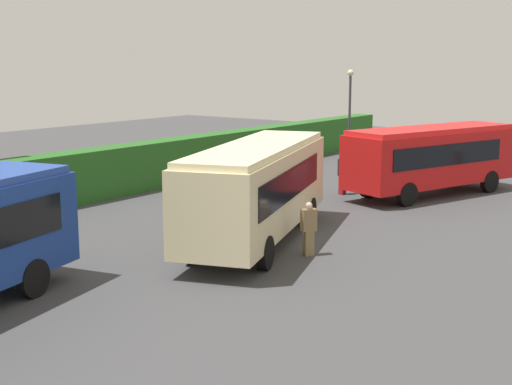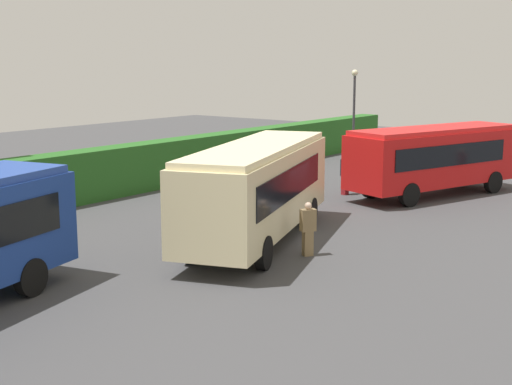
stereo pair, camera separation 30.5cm
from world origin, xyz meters
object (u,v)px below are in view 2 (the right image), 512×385
(bus_cream, at_px, (257,186))
(person_right, at_px, (345,173))
(lamppost, at_px, (354,106))
(bus_red, at_px, (435,156))
(person_center, at_px, (308,228))
(traffic_cone, at_px, (377,162))

(bus_cream, distance_m, person_right, 9.29)
(bus_cream, relative_size, lamppost, 1.82)
(bus_red, bearing_deg, bus_cream, -168.35)
(bus_cream, distance_m, lamppost, 18.46)
(person_center, xyz_separation_m, traffic_cone, (17.71, 6.81, -0.58))
(bus_cream, bearing_deg, traffic_cone, -4.70)
(traffic_cone, bearing_deg, person_center, -158.97)
(person_right, bearing_deg, lamppost, -54.39)
(person_center, bearing_deg, bus_red, -53.03)
(bus_cream, relative_size, person_right, 5.35)
(bus_cream, bearing_deg, bus_red, -26.28)
(bus_cream, distance_m, bus_red, 11.32)
(person_right, relative_size, traffic_cone, 3.07)
(traffic_cone, xyz_separation_m, lamppost, (0.05, 1.59, 3.09))
(bus_red, relative_size, traffic_cone, 15.07)
(person_right, xyz_separation_m, traffic_cone, (8.24, 2.67, -0.68))
(person_right, distance_m, lamppost, 9.63)
(bus_cream, distance_m, traffic_cone, 17.95)
(bus_cream, height_order, lamppost, lamppost)
(lamppost, bearing_deg, person_right, -152.78)
(person_right, bearing_deg, bus_cream, 110.20)
(bus_red, xyz_separation_m, person_right, (-2.19, 3.23, -0.78))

